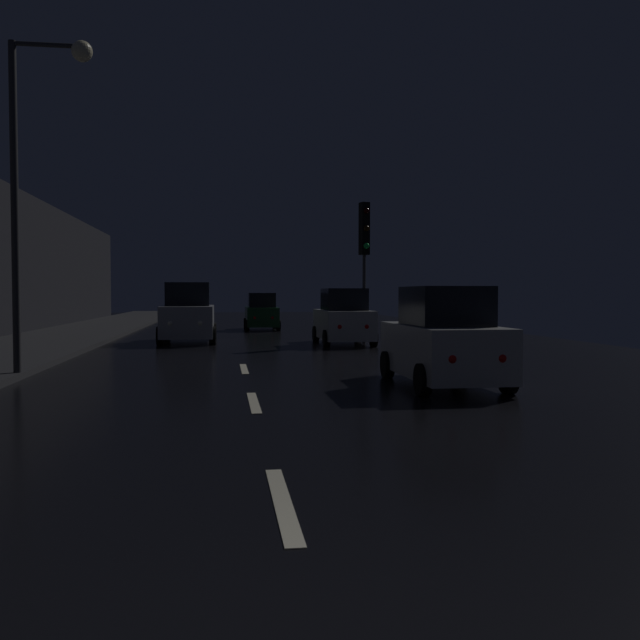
% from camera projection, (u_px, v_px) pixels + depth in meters
% --- Properties ---
extents(ground, '(26.23, 84.00, 0.02)m').
position_uv_depth(ground, '(236.00, 340.00, 27.25)').
color(ground, black).
extents(sidewalk_left, '(4.40, 84.00, 0.15)m').
position_uv_depth(sidewalk_left, '(53.00, 340.00, 26.27)').
color(sidewalk_left, '#28282B').
rests_on(sidewalk_left, ground).
extents(lane_centerline, '(0.16, 12.96, 0.01)m').
position_uv_depth(lane_centerline, '(254.00, 403.00, 11.36)').
color(lane_centerline, beige).
rests_on(lane_centerline, ground).
extents(traffic_light_far_right, '(0.38, 0.48, 5.14)m').
position_uv_depth(traffic_light_far_right, '(364.00, 241.00, 25.04)').
color(traffic_light_far_right, '#38383A').
rests_on(traffic_light_far_right, ground).
extents(streetlamp_overhead, '(1.70, 0.44, 7.15)m').
position_uv_depth(streetlamp_overhead, '(37.00, 154.00, 14.46)').
color(streetlamp_overhead, '#2D2D30').
rests_on(streetlamp_overhead, ground).
extents(car_approaching_headlights, '(2.06, 4.45, 2.24)m').
position_uv_depth(car_approaching_headlights, '(188.00, 315.00, 25.93)').
color(car_approaching_headlights, '#A5A8AD').
rests_on(car_approaching_headlights, ground).
extents(car_parked_right_near, '(1.80, 3.89, 1.96)m').
position_uv_depth(car_parked_right_near, '(443.00, 340.00, 13.62)').
color(car_parked_right_near, silver).
rests_on(car_parked_right_near, ground).
extents(car_distant_taillights, '(1.71, 3.71, 1.87)m').
position_uv_depth(car_distant_taillights, '(262.00, 313.00, 34.91)').
color(car_distant_taillights, '#0F3819').
rests_on(car_distant_taillights, ground).
extents(car_parked_right_far, '(1.84, 3.99, 2.01)m').
position_uv_depth(car_parked_right_far, '(343.00, 319.00, 24.88)').
color(car_parked_right_far, silver).
rests_on(car_parked_right_far, ground).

